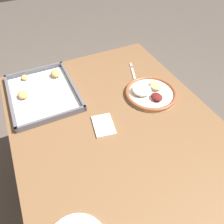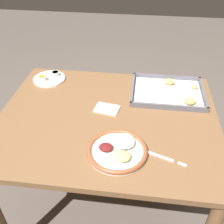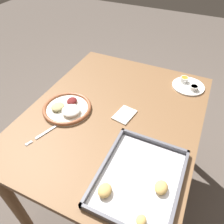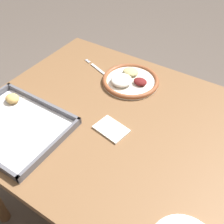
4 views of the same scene
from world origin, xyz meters
name	(u,v)px [view 2 (image 2 of 4)]	position (x,y,z in m)	size (l,w,h in m)	color
ground_plane	(109,202)	(0.00, 0.00, 0.00)	(8.00, 8.00, 0.00)	#564C44
dining_table	(108,133)	(0.00, 0.00, 0.62)	(1.09, 0.88, 0.73)	brown
dinner_plate	(118,150)	(0.08, -0.23, 0.75)	(0.26, 0.26, 0.05)	white
fork	(157,155)	(0.24, -0.24, 0.74)	(0.22, 0.09, 0.00)	silver
saucer_plate	(49,78)	(-0.40, 0.31, 0.74)	(0.19, 0.19, 0.04)	white
baking_tray	(169,91)	(0.32, 0.25, 0.74)	(0.40, 0.32, 0.04)	#595960
napkin	(107,109)	(-0.01, 0.06, 0.74)	(0.13, 0.10, 0.01)	silver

